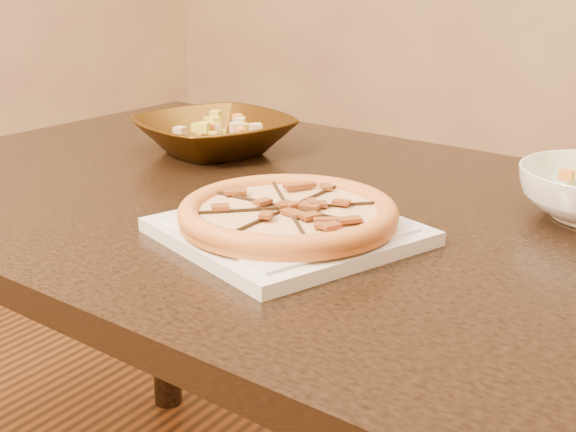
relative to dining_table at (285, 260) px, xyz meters
The scene contains 5 objects.
dining_table is the anchor object (origin of this frame).
plate 0.22m from the dining_table, 54.35° to the right, with size 0.36×0.36×0.02m.
pizza 0.23m from the dining_table, 54.35° to the right, with size 0.28×0.28×0.03m.
bronze_bowl 0.32m from the dining_table, 149.80° to the left, with size 0.27×0.27×0.07m, color #50330E.
mixed_dish 0.35m from the dining_table, 150.07° to the left, with size 0.12×0.13×0.03m.
Camera 1 is at (0.69, -1.08, 1.11)m, focal length 50.00 mm.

